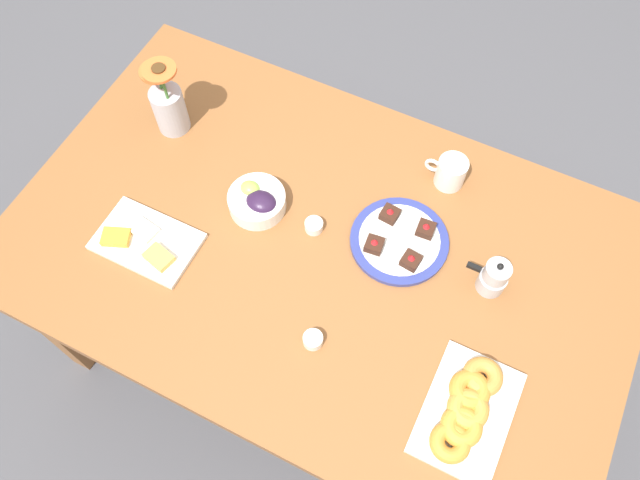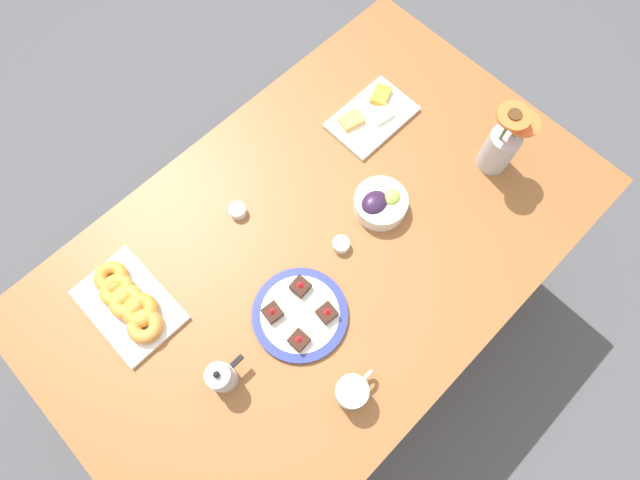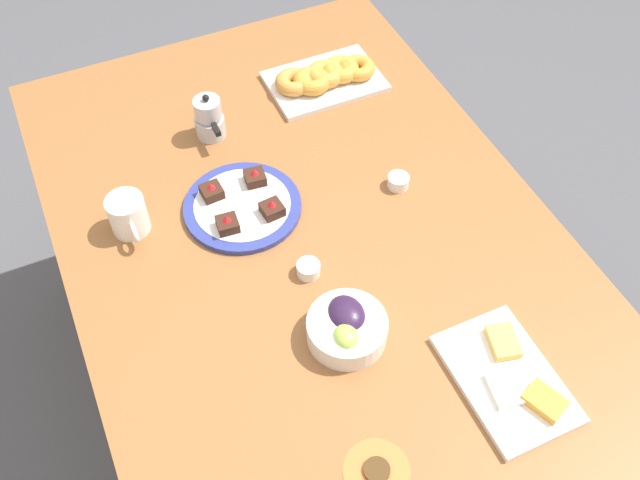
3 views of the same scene
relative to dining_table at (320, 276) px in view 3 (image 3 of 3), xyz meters
name	(u,v)px [view 3 (image 3 of 3)]	position (x,y,z in m)	size (l,w,h in m)	color
ground_plane	(320,407)	(0.00, 0.00, -0.65)	(6.00, 6.00, 0.00)	#4C4C51
dining_table	(320,276)	(0.00, 0.00, 0.00)	(1.60, 1.00, 0.74)	brown
coffee_mug	(128,215)	(-0.22, -0.34, 0.13)	(0.11, 0.08, 0.09)	white
grape_bowl	(347,327)	(0.20, -0.04, 0.12)	(0.15, 0.15, 0.07)	white
cheese_platter	(509,378)	(0.41, 0.19, 0.10)	(0.26, 0.17, 0.03)	white
croissant_platter	(325,77)	(-0.48, 0.23, 0.11)	(0.19, 0.29, 0.05)	white
jam_cup_honey	(398,181)	(-0.10, 0.23, 0.10)	(0.05, 0.05, 0.03)	white
jam_cup_berry	(308,269)	(0.04, -0.04, 0.10)	(0.05, 0.05, 0.03)	white
dessert_plate	(242,206)	(-0.18, -0.10, 0.10)	(0.25, 0.25, 0.05)	navy
moka_pot	(209,119)	(-0.43, -0.09, 0.13)	(0.11, 0.07, 0.12)	#B7B7BC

